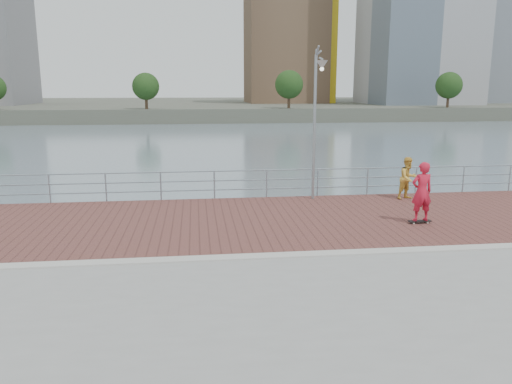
{
  "coord_description": "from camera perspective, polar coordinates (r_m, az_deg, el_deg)",
  "views": [
    {
      "loc": [
        -1.71,
        -12.07,
        4.3
      ],
      "look_at": [
        0.0,
        2.0,
        1.3
      ],
      "focal_mm": 35.0,
      "sensor_mm": 36.0,
      "label": 1
    }
  ],
  "objects": [
    {
      "name": "skateboarder",
      "position": [
        16.59,
        18.42,
        0.04
      ],
      "size": [
        0.72,
        0.49,
        1.89
      ],
      "primitive_type": "imported",
      "rotation": [
        0.0,
        0.0,
        3.2
      ],
      "color": "red",
      "rests_on": "skateboard"
    },
    {
      "name": "street_lamp",
      "position": [
        18.72,
        7.06,
        10.63
      ],
      "size": [
        0.4,
        1.16,
        5.49
      ],
      "color": "gray",
      "rests_on": "brick_lane"
    },
    {
      "name": "far_shore",
      "position": [
        134.68,
        -6.27,
        9.73
      ],
      "size": [
        320.0,
        95.0,
        2.5
      ],
      "primitive_type": "cube",
      "color": "#4C5142",
      "rests_on": "ground"
    },
    {
      "name": "water",
      "position": [
        13.72,
        1.04,
        -15.38
      ],
      "size": [
        400.0,
        400.0,
        0.0
      ],
      "primitive_type": "plane",
      "color": "slate",
      "rests_on": "ground"
    },
    {
      "name": "shoreline_trees",
      "position": [
        91.61,
        6.75,
        11.85
      ],
      "size": [
        169.02,
        5.02,
        6.69
      ],
      "color": "#473323",
      "rests_on": "far_shore"
    },
    {
      "name": "brick_lane",
      "position": [
        16.34,
        -0.68,
        -3.27
      ],
      "size": [
        40.0,
        6.8,
        0.02
      ],
      "primitive_type": "cube",
      "color": "brown",
      "rests_on": "seawall"
    },
    {
      "name": "guardrail",
      "position": [
        19.48,
        -1.77,
        1.27
      ],
      "size": [
        39.06,
        0.06,
        1.13
      ],
      "color": "#8C9EA8",
      "rests_on": "brick_lane"
    },
    {
      "name": "skateboard",
      "position": [
        16.8,
        18.2,
        -3.18
      ],
      "size": [
        0.75,
        0.23,
        0.09
      ],
      "rotation": [
        0.0,
        0.0,
        0.06
      ],
      "color": "black",
      "rests_on": "brick_lane"
    },
    {
      "name": "bystander",
      "position": [
        20.15,
        16.98,
        1.53
      ],
      "size": [
        0.96,
        0.86,
        1.64
      ],
      "primitive_type": "imported",
      "rotation": [
        0.0,
        0.0,
        0.35
      ],
      "color": "gold",
      "rests_on": "brick_lane"
    },
    {
      "name": "curb",
      "position": [
        12.92,
        1.08,
        -7.35
      ],
      "size": [
        40.0,
        0.4,
        0.06
      ],
      "primitive_type": "cube",
      "color": "#B7B5AD",
      "rests_on": "seawall"
    }
  ]
}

